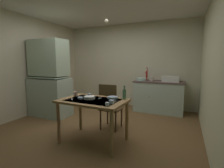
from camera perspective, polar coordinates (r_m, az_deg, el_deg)
name	(u,v)px	position (r m, az deg, el deg)	size (l,w,h in m)	color
ground_plane	(97,128)	(3.70, -5.32, -14.75)	(5.14, 5.14, 0.00)	brown
wall_back	(129,66)	(5.36, 5.72, 6.34)	(4.21, 0.10, 2.57)	beige
wall_left	(24,67)	(4.82, -28.02, 5.33)	(0.10, 4.24, 2.57)	beige
wall_right	(216,70)	(3.00, 32.09, 4.17)	(0.10, 4.24, 2.57)	beige
hutch_cabinet	(49,81)	(4.57, -20.75, 0.98)	(1.03, 0.58, 1.95)	#AABCAB
counter_cabinet	(158,96)	(4.86, 15.71, -4.14)	(1.35, 0.64, 0.87)	#AABCAB
sink_basin	(171,79)	(4.75, 19.58, 1.68)	(0.44, 0.34, 0.15)	white
hand_pump	(147,75)	(4.89, 11.85, 3.19)	(0.05, 0.27, 0.39)	#B21E19
mixing_bowl_counter	(141,79)	(4.83, 10.10, 1.62)	(0.27, 0.27, 0.08)	#ADD1C1
stoneware_crock	(152,79)	(4.82, 13.55, 1.85)	(0.11, 0.11, 0.13)	beige
dining_table	(93,105)	(2.92, -6.55, -7.34)	(1.17, 0.78, 0.75)	#997346
chair_far_side	(110,106)	(3.45, -0.75, -7.65)	(0.40, 0.40, 0.96)	#4E3720
serving_bowl_wide	(90,98)	(2.96, -7.76, -4.67)	(0.20, 0.20, 0.05)	white
soup_bowl_small	(112,98)	(2.96, 0.16, -4.72)	(0.18, 0.18, 0.04)	#9EB2C6
sauce_dish	(80,98)	(3.00, -10.88, -4.73)	(0.10, 0.10, 0.03)	#9EB2C6
teacup_cream	(75,94)	(3.23, -12.48, -3.40)	(0.07, 0.07, 0.09)	tan
mug_dark	(112,102)	(2.61, -0.10, -6.18)	(0.09, 0.09, 0.06)	#9EB2C6
teacup_mint	(89,95)	(3.17, -7.89, -3.78)	(0.07, 0.07, 0.06)	#9EB2C6
mug_tall	(107,104)	(2.48, -1.67, -6.97)	(0.06, 0.06, 0.06)	#9EB2C6
glass_bottle	(124,94)	(2.91, 4.27, -3.43)	(0.06, 0.06, 0.24)	#4C7F56
table_knife	(72,99)	(3.01, -13.62, -5.04)	(0.18, 0.02, 0.01)	silver
teaspoon_near_bowl	(113,101)	(2.77, 0.43, -5.95)	(0.13, 0.02, 0.01)	beige
teaspoon_by_cup	(100,98)	(3.00, -4.17, -4.89)	(0.12, 0.02, 0.01)	beige
pendant_bulb	(106,21)	(3.66, -1.93, 20.87)	(0.08, 0.08, 0.08)	#F9EFCC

